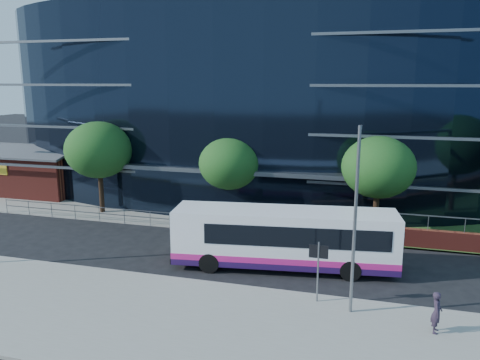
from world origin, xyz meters
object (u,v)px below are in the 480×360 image
(tree_far_b, at_px, (229,164))
(city_bus, at_px, (286,238))
(tree_far_a, at_px, (99,150))
(streetlight_east, at_px, (355,216))
(tree_far_c, at_px, (378,167))
(pedestrian, at_px, (437,312))
(street_sign, at_px, (318,259))
(brick_pavilion, at_px, (40,171))

(tree_far_b, relative_size, city_bus, 0.50)
(tree_far_a, height_order, streetlight_east, streetlight_east)
(tree_far_a, height_order, tree_far_c, tree_far_a)
(tree_far_a, bearing_deg, pedestrian, -28.27)
(street_sign, height_order, city_bus, city_bus)
(tree_far_a, relative_size, pedestrian, 4.15)
(pedestrian, bearing_deg, tree_far_a, 67.16)
(street_sign, distance_m, tree_far_a, 20.63)
(pedestrian, bearing_deg, streetlight_east, 81.48)
(tree_far_b, xyz_separation_m, streetlight_east, (9.00, -11.67, 0.23))
(tree_far_a, xyz_separation_m, city_bus, (15.38, -6.81, -3.17))
(city_bus, bearing_deg, pedestrian, -44.42)
(street_sign, distance_m, tree_far_c, 11.14)
(brick_pavilion, height_order, pedestrian, brick_pavilion)
(streetlight_east, xyz_separation_m, city_bus, (-3.62, 4.36, -2.74))
(street_sign, bearing_deg, city_bus, 119.32)
(street_sign, height_order, tree_far_c, tree_far_c)
(streetlight_east, distance_m, pedestrian, 4.85)
(streetlight_east, bearing_deg, city_bus, 129.69)
(brick_pavilion, distance_m, streetlight_east, 32.19)
(tree_far_c, bearing_deg, pedestrian, -79.12)
(tree_far_b, distance_m, pedestrian, 17.83)
(streetlight_east, distance_m, city_bus, 6.30)
(brick_pavilion, xyz_separation_m, tree_far_c, (29.00, -4.50, 2.60))
(pedestrian, bearing_deg, city_bus, 58.63)
(tree_far_a, distance_m, tree_far_c, 20.00)
(tree_far_c, relative_size, city_bus, 0.54)
(tree_far_c, bearing_deg, tree_far_a, 180.00)
(street_sign, bearing_deg, streetlight_east, -21.36)
(tree_far_a, distance_m, tree_far_b, 10.03)
(street_sign, relative_size, city_bus, 0.23)
(pedestrian, bearing_deg, street_sign, 79.11)
(tree_far_c, distance_m, pedestrian, 12.72)
(tree_far_a, bearing_deg, street_sign, -31.17)
(street_sign, relative_size, pedestrian, 1.66)
(streetlight_east, height_order, city_bus, streetlight_east)
(city_bus, bearing_deg, tree_far_a, 148.49)
(tree_far_b, xyz_separation_m, tree_far_c, (10.00, -0.50, 0.33))
(tree_far_b, distance_m, city_bus, 9.42)
(street_sign, bearing_deg, tree_far_a, 148.83)
(brick_pavilion, height_order, streetlight_east, streetlight_east)
(brick_pavilion, height_order, tree_far_b, tree_far_b)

